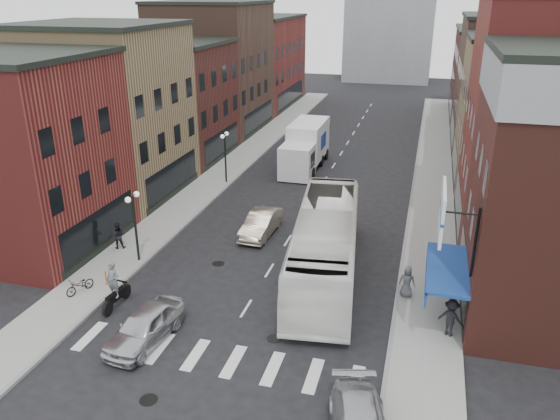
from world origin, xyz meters
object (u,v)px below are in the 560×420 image
object	(u,v)px
billboard_sign	(444,213)
ped_left_solo	(118,236)
streetlamp_near	(134,215)
sedan_left_far	(261,224)
box_truck	(305,147)
streetlamp_far	(225,148)
transit_bus	(325,244)
bike_rack	(109,275)
ped_right_c	(407,281)
sedan_left_near	(145,326)
parked_bicycle	(80,285)
ped_right_b	(454,296)
motorcycle_rider	(114,286)
ped_right_a	(451,318)

from	to	relation	value
billboard_sign	ped_left_solo	xyz separation A→B (m)	(-17.88, 4.56, -5.19)
streetlamp_near	sedan_left_far	bearing A→B (deg)	44.32
box_truck	streetlamp_near	bearing A→B (deg)	-104.62
streetlamp_far	transit_bus	xyz separation A→B (m)	(10.43, -12.74, -1.06)
bike_rack	ped_right_c	xyz separation A→B (m)	(15.00, 2.70, 0.42)
billboard_sign	streetlamp_far	distance (m)	23.92
sedan_left_near	ped_right_c	xyz separation A→B (m)	(10.78, 6.65, 0.21)
parked_bicycle	transit_bus	bearing A→B (deg)	45.69
box_truck	ped_right_b	world-z (taller)	box_truck
ped_right_b	sedan_left_near	bearing A→B (deg)	13.56
motorcycle_rider	parked_bicycle	world-z (taller)	motorcycle_rider
sedan_left_near	motorcycle_rider	bearing A→B (deg)	149.13
ped_right_b	ped_left_solo	bearing A→B (deg)	-16.35
ped_right_a	sedan_left_near	bearing A→B (deg)	38.05
streetlamp_far	parked_bicycle	distance (m)	18.20
bike_rack	box_truck	world-z (taller)	box_truck
billboard_sign	motorcycle_rider	size ratio (longest dim) A/B	1.51
streetlamp_near	sedan_left_near	world-z (taller)	streetlamp_near
ped_right_c	billboard_sign	bearing A→B (deg)	113.49
streetlamp_far	ped_left_solo	distance (m)	13.22
ped_right_a	parked_bicycle	bearing A→B (deg)	25.26
streetlamp_far	sedan_left_near	size ratio (longest dim) A/B	0.92
sedan_left_far	transit_bus	bearing A→B (deg)	-38.09
ped_right_a	streetlamp_far	bearing A→B (deg)	-23.49
streetlamp_near	sedan_left_near	distance (m)	8.07
box_truck	ped_left_solo	world-z (taller)	box_truck
billboard_sign	sedan_left_far	distance (m)	14.75
sedan_left_far	ped_right_b	world-z (taller)	ped_right_b
billboard_sign	ped_right_c	bearing A→B (deg)	108.75
billboard_sign	ped_right_a	size ratio (longest dim) A/B	2.11
streetlamp_far	motorcycle_rider	distance (m)	18.67
bike_rack	ped_left_solo	world-z (taller)	ped_left_solo
box_truck	parked_bicycle	distance (m)	24.44
streetlamp_far	streetlamp_near	bearing A→B (deg)	-90.00
box_truck	ped_right_c	size ratio (longest dim) A/B	5.34
ped_right_a	ped_right_c	bearing A→B (deg)	-33.07
sedan_left_far	streetlamp_near	bearing A→B (deg)	-133.31
motorcycle_rider	ped_right_b	world-z (taller)	motorcycle_rider
box_truck	parked_bicycle	size ratio (longest dim) A/B	5.57
streetlamp_far	ped_right_b	world-z (taller)	streetlamp_far
streetlamp_far	parked_bicycle	xyz separation A→B (m)	(-1.04, -18.02, -2.35)
billboard_sign	ped_right_c	world-z (taller)	billboard_sign
transit_bus	sedan_left_near	distance (m)	10.24
sedan_left_near	ped_right_b	xyz separation A→B (m)	(12.98, 5.85, 0.22)
billboard_sign	streetlamp_far	size ratio (longest dim) A/B	0.90
parked_bicycle	ped_left_solo	xyz separation A→B (m)	(-0.85, 5.08, 0.38)
streetlamp_far	sedan_left_far	size ratio (longest dim) A/B	0.92
box_truck	ped_right_a	bearing A→B (deg)	-62.43
ped_right_c	transit_bus	bearing A→B (deg)	-11.38
streetlamp_far	ped_right_a	size ratio (longest dim) A/B	2.34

